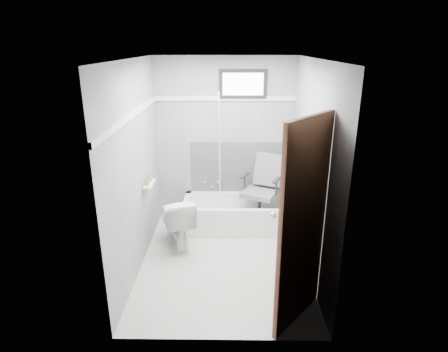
{
  "coord_description": "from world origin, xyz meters",
  "views": [
    {
      "loc": [
        0.06,
        -4.01,
        2.55
      ],
      "look_at": [
        0.0,
        0.35,
        1.0
      ],
      "focal_mm": 30.0,
      "sensor_mm": 36.0,
      "label": 1
    }
  ],
  "objects_px": {
    "office_chair": "(260,188)",
    "soap_bottle_a": "(147,181)",
    "door": "(340,243)",
    "soap_bottle_b": "(149,178)",
    "toilet": "(177,222)",
    "bathtub": "(235,214)"
  },
  "relations": [
    {
      "from": "office_chair",
      "to": "soap_bottle_b",
      "type": "distance_m",
      "value": 1.61
    },
    {
      "from": "office_chair",
      "to": "soap_bottle_a",
      "type": "xyz_separation_m",
      "value": [
        -1.45,
        -0.73,
        0.38
      ]
    },
    {
      "from": "bathtub",
      "to": "soap_bottle_a",
      "type": "bearing_deg",
      "value": -148.15
    },
    {
      "from": "door",
      "to": "soap_bottle_b",
      "type": "xyz_separation_m",
      "value": [
        -1.92,
        1.67,
        -0.04
      ]
    },
    {
      "from": "toilet",
      "to": "soap_bottle_a",
      "type": "bearing_deg",
      "value": 4.46
    },
    {
      "from": "soap_bottle_a",
      "to": "soap_bottle_b",
      "type": "distance_m",
      "value": 0.14
    },
    {
      "from": "office_chair",
      "to": "soap_bottle_a",
      "type": "height_order",
      "value": "office_chair"
    },
    {
      "from": "soap_bottle_a",
      "to": "bathtub",
      "type": "bearing_deg",
      "value": 31.85
    },
    {
      "from": "toilet",
      "to": "soap_bottle_a",
      "type": "xyz_separation_m",
      "value": [
        -0.32,
        -0.14,
        0.62
      ]
    },
    {
      "from": "toilet",
      "to": "door",
      "type": "height_order",
      "value": "door"
    },
    {
      "from": "toilet",
      "to": "door",
      "type": "bearing_deg",
      "value": 114.39
    },
    {
      "from": "toilet",
      "to": "soap_bottle_a",
      "type": "distance_m",
      "value": 0.71
    },
    {
      "from": "office_chair",
      "to": "toilet",
      "type": "relative_size",
      "value": 1.33
    },
    {
      "from": "office_chair",
      "to": "soap_bottle_b",
      "type": "bearing_deg",
      "value": -133.49
    },
    {
      "from": "bathtub",
      "to": "toilet",
      "type": "distance_m",
      "value": 0.96
    },
    {
      "from": "toilet",
      "to": "door",
      "type": "xyz_separation_m",
      "value": [
        1.6,
        -1.67,
        0.65
      ]
    },
    {
      "from": "office_chair",
      "to": "soap_bottle_a",
      "type": "distance_m",
      "value": 1.67
    },
    {
      "from": "bathtub",
      "to": "soap_bottle_b",
      "type": "bearing_deg",
      "value": -153.71
    },
    {
      "from": "bathtub",
      "to": "toilet",
      "type": "height_order",
      "value": "toilet"
    },
    {
      "from": "soap_bottle_b",
      "to": "soap_bottle_a",
      "type": "bearing_deg",
      "value": -90.0
    },
    {
      "from": "soap_bottle_a",
      "to": "office_chair",
      "type": "bearing_deg",
      "value": 26.87
    },
    {
      "from": "office_chair",
      "to": "soap_bottle_a",
      "type": "bearing_deg",
      "value": -128.91
    }
  ]
}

